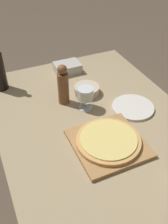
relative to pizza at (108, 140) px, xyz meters
name	(u,v)px	position (x,y,z in m)	size (l,w,h in m)	color
ground_plane	(95,206)	(0.02, 0.13, -0.75)	(12.00, 12.00, 0.00)	brown
dining_table	(98,139)	(0.02, 0.13, -0.12)	(0.96, 1.39, 0.72)	#9E8966
cutting_board	(108,143)	(0.00, 0.00, -0.02)	(0.31, 0.31, 0.02)	#A87A47
pizza	(108,140)	(0.00, 0.00, 0.00)	(0.29, 0.29, 0.02)	tan
pepper_mill	(63,85)	(-0.07, 0.38, 0.08)	(0.06, 0.06, 0.23)	brown
wine_glass	(85,95)	(0.01, 0.29, 0.06)	(0.08, 0.08, 0.12)	silver
small_bowl	(87,90)	(0.08, 0.41, -0.01)	(0.14, 0.14, 0.05)	beige
dinner_plate	(133,107)	(0.25, 0.18, -0.02)	(0.22, 0.22, 0.01)	silver
food_container	(67,68)	(0.07, 0.68, 0.00)	(0.16, 0.12, 0.06)	#BCB7AD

